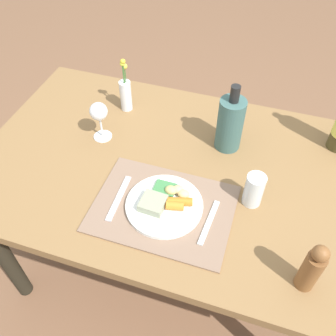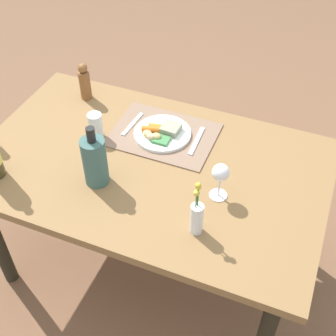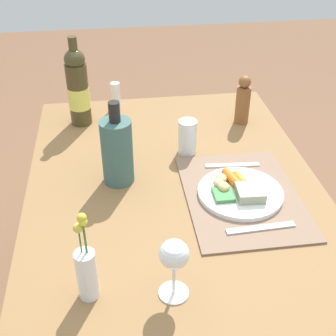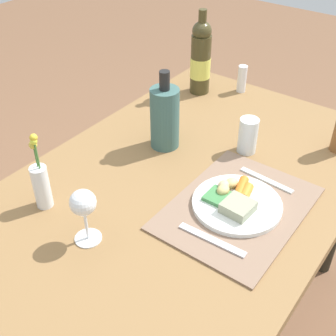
{
  "view_description": "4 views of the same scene",
  "coord_description": "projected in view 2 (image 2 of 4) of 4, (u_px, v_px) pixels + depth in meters",
  "views": [
    {
      "loc": [
        0.25,
        -0.85,
        1.66
      ],
      "look_at": [
        0.0,
        -0.1,
        0.8
      ],
      "focal_mm": 39.51,
      "sensor_mm": 36.0,
      "label": 1
    },
    {
      "loc": [
        -0.58,
        1.21,
        1.98
      ],
      "look_at": [
        -0.09,
        0.03,
        0.74
      ],
      "focal_mm": 48.76,
      "sensor_mm": 36.0,
      "label": 2
    },
    {
      "loc": [
        -1.0,
        0.17,
        1.52
      ],
      "look_at": [
        0.06,
        0.03,
        0.79
      ],
      "focal_mm": 48.6,
      "sensor_mm": 36.0,
      "label": 3
    },
    {
      "loc": [
        -0.83,
        -0.58,
        1.53
      ],
      "look_at": [
        0.02,
        0.06,
        0.73
      ],
      "focal_mm": 47.4,
      "sensor_mm": 36.0,
      "label": 4
    }
  ],
  "objects": [
    {
      "name": "water_tumbler",
      "position": [
        96.0,
        127.0,
        1.94
      ],
      "size": [
        0.06,
        0.06,
        0.12
      ],
      "color": "silver",
      "rests_on": "dining_table"
    },
    {
      "name": "wine_glass",
      "position": [
        221.0,
        174.0,
        1.65
      ],
      "size": [
        0.07,
        0.07,
        0.16
      ],
      "color": "white",
      "rests_on": "dining_table"
    },
    {
      "name": "ground_plane",
      "position": [
        153.0,
        262.0,
        2.34
      ],
      "size": [
        8.0,
        8.0,
        0.0
      ],
      "primitive_type": "plane",
      "color": "brown"
    },
    {
      "name": "fork",
      "position": [
        197.0,
        141.0,
        1.94
      ],
      "size": [
        0.03,
        0.19,
        0.0
      ],
      "primitive_type": "cube",
      "rotation": [
        0.0,
        0.0,
        0.04
      ],
      "color": "silver",
      "rests_on": "placemat"
    },
    {
      "name": "knife",
      "position": [
        132.0,
        124.0,
        2.02
      ],
      "size": [
        0.03,
        0.17,
        0.0
      ],
      "primitive_type": "cube",
      "rotation": [
        0.0,
        0.0,
        -0.07
      ],
      "color": "silver",
      "rests_on": "placemat"
    },
    {
      "name": "cooler_bottle",
      "position": [
        95.0,
        161.0,
        1.71
      ],
      "size": [
        0.09,
        0.09,
        0.26
      ],
      "color": "#3B5F5A",
      "rests_on": "dining_table"
    },
    {
      "name": "dining_table",
      "position": [
        150.0,
        177.0,
        1.91
      ],
      "size": [
        1.43,
        0.89,
        0.7
      ],
      "color": "olive",
      "rests_on": "ground_plane"
    },
    {
      "name": "placemat",
      "position": [
        163.0,
        135.0,
        1.98
      ],
      "size": [
        0.44,
        0.33,
        0.01
      ],
      "primitive_type": "cube",
      "color": "#826651",
      "rests_on": "dining_table"
    },
    {
      "name": "flower_vase",
      "position": [
        197.0,
        216.0,
        1.55
      ],
      "size": [
        0.05,
        0.05,
        0.23
      ],
      "color": "silver",
      "rests_on": "dining_table"
    },
    {
      "name": "pepper_mill",
      "position": [
        85.0,
        82.0,
        2.12
      ],
      "size": [
        0.05,
        0.05,
        0.18
      ],
      "color": "brown",
      "rests_on": "dining_table"
    },
    {
      "name": "dinner_plate",
      "position": [
        162.0,
        133.0,
        1.96
      ],
      "size": [
        0.25,
        0.25,
        0.04
      ],
      "color": "white",
      "rests_on": "placemat"
    }
  ]
}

